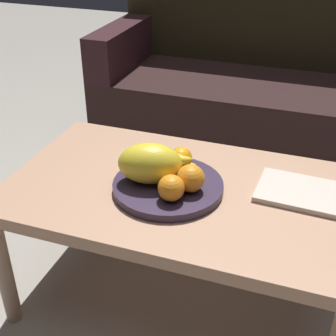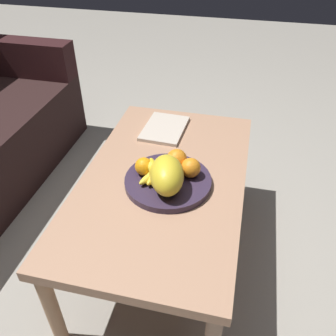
{
  "view_description": "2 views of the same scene",
  "coord_description": "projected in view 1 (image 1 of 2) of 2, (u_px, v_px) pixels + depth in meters",
  "views": [
    {
      "loc": [
        0.35,
        -1.12,
        1.21
      ],
      "look_at": [
        -0.04,
        -0.03,
        0.52
      ],
      "focal_mm": 50.03,
      "sensor_mm": 36.0,
      "label": 1
    },
    {
      "loc": [
        -1.03,
        -0.26,
        1.31
      ],
      "look_at": [
        -0.04,
        -0.03,
        0.52
      ],
      "focal_mm": 37.92,
      "sensor_mm": 36.0,
      "label": 2
    }
  ],
  "objects": [
    {
      "name": "ground_plane",
      "position": [
        180.0,
        296.0,
        1.62
      ],
      "size": [
        8.0,
        8.0,
        0.0
      ],
      "primitive_type": "plane",
      "color": "gray"
    },
    {
      "name": "banana_bunch",
      "position": [
        170.0,
        166.0,
        1.4
      ],
      "size": [
        0.17,
        0.12,
        0.06
      ],
      "color": "yellow",
      "rests_on": "fruit_bowl"
    },
    {
      "name": "melon_large_front",
      "position": [
        150.0,
        163.0,
        1.35
      ],
      "size": [
        0.21,
        0.17,
        0.12
      ],
      "primitive_type": "ellipsoid",
      "rotation": [
        0.0,
        0.0,
        0.27
      ],
      "color": "yellow",
      "rests_on": "fruit_bowl"
    },
    {
      "name": "coffee_table",
      "position": [
        182.0,
        201.0,
        1.42
      ],
      "size": [
        1.05,
        0.62,
        0.45
      ],
      "color": "tan",
      "rests_on": "ground_plane"
    },
    {
      "name": "magazine",
      "position": [
        301.0,
        192.0,
        1.35
      ],
      "size": [
        0.26,
        0.19,
        0.02
      ],
      "primitive_type": "cube",
      "rotation": [
        0.0,
        0.0,
        -0.05
      ],
      "color": "beige",
      "rests_on": "coffee_table"
    },
    {
      "name": "couch",
      "position": [
        270.0,
        95.0,
        2.41
      ],
      "size": [
        1.7,
        0.7,
        0.9
      ],
      "color": "black",
      "rests_on": "ground_plane"
    },
    {
      "name": "orange_left",
      "position": [
        191.0,
        178.0,
        1.31
      ],
      "size": [
        0.08,
        0.08,
        0.08
      ],
      "primitive_type": "sphere",
      "color": "orange",
      "rests_on": "fruit_bowl"
    },
    {
      "name": "orange_right",
      "position": [
        171.0,
        188.0,
        1.27
      ],
      "size": [
        0.07,
        0.07,
        0.07
      ],
      "primitive_type": "sphere",
      "color": "orange",
      "rests_on": "fruit_bowl"
    },
    {
      "name": "orange_front",
      "position": [
        181.0,
        158.0,
        1.42
      ],
      "size": [
        0.07,
        0.07,
        0.07
      ],
      "primitive_type": "sphere",
      "color": "orange",
      "rests_on": "fruit_bowl"
    },
    {
      "name": "fruit_bowl",
      "position": [
        168.0,
        186.0,
        1.37
      ],
      "size": [
        0.33,
        0.33,
        0.03
      ],
      "primitive_type": "cylinder",
      "color": "#34283E",
      "rests_on": "coffee_table"
    }
  ]
}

